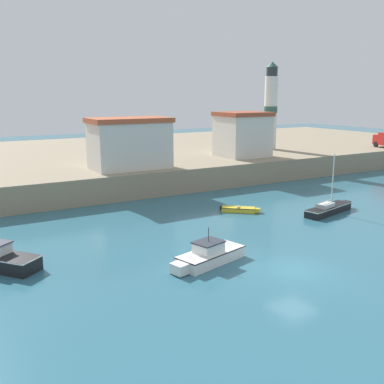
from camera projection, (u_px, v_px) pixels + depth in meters
ground_plane at (294, 270)px, 26.95m from camera, size 200.00×200.00×0.00m
quay_seawall at (86, 161)px, 61.89m from camera, size 120.00×40.00×2.57m
motorboat_white_0 at (209, 255)px, 28.03m from camera, size 5.68×2.99×2.33m
dinghy_yellow_1 at (239, 209)px, 40.23m from camera, size 3.09×2.83×0.50m
sailboat_black_3 at (329, 209)px, 39.73m from camera, size 6.38×2.69×5.27m
lighthouse at (271, 107)px, 63.59m from camera, size 1.89×1.89×12.17m
harbor_shed_near_wharf at (130, 143)px, 47.43m from camera, size 8.42×4.88×5.36m
harbor_shed_mid_row at (242, 134)px, 56.70m from camera, size 6.04×5.43×5.57m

